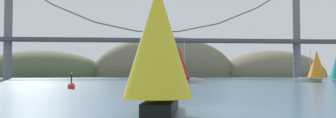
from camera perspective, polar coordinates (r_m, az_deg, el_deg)
The scene contains 9 objects.
ground_plane at distance 21.25m, azimuth 8.89°, elevation -9.10°, with size 360.00×360.00×0.00m, color #426075.
headland_left at distance 163.45m, azimuth -22.27°, elevation -3.02°, with size 63.81×44.00×25.79m, color #4C5B3D.
headland_right at distance 168.52m, azimuth 18.29°, elevation -3.05°, with size 55.07×44.00×26.58m, color #6B664C.
headland_center at distance 155.87m, azimuth -0.75°, elevation -3.23°, with size 71.93×44.00×40.85m, color #6B664C.
suspension_bridge at distance 116.40m, azimuth -1.96°, elevation 4.23°, with size 143.70×6.00×36.83m.
sailboat_crimson_sail at distance 72.82m, azimuth 1.91°, elevation -0.66°, with size 9.71×6.99×9.57m.
sailboat_orange_sail at distance 81.25m, azimuth 25.47°, elevation -1.04°, with size 7.46×6.24×7.66m.
sailboat_yellow_sail at distance 17.70m, azimuth -1.85°, elevation 2.45°, with size 4.50×7.07×7.67m.
channel_buoy at distance 48.39m, azimuth -17.30°, elevation -4.75°, with size 1.10×1.10×2.64m.
Camera 1 is at (-4.82, -20.54, 2.52)m, focal length 33.27 mm.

